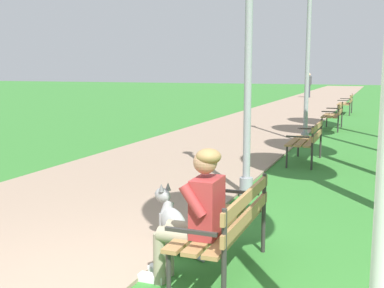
% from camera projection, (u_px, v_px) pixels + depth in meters
% --- Properties ---
extents(paved_path, '(3.92, 60.00, 0.04)m').
position_uv_depth(paved_path, '(305.00, 104.00, 26.74)').
color(paved_path, gray).
rests_on(paved_path, ground).
extents(park_bench_near, '(0.55, 1.50, 0.85)m').
position_uv_depth(park_bench_near, '(228.00, 222.00, 4.55)').
color(park_bench_near, olive).
rests_on(park_bench_near, ground).
extents(park_bench_mid, '(0.55, 1.50, 0.85)m').
position_uv_depth(park_bench_mid, '(308.00, 138.00, 10.04)').
color(park_bench_mid, olive).
rests_on(park_bench_mid, ground).
extents(park_bench_far, '(0.55, 1.50, 0.85)m').
position_uv_depth(park_bench_far, '(334.00, 114.00, 15.57)').
color(park_bench_far, olive).
rests_on(park_bench_far, ground).
extents(park_bench_furthest, '(0.55, 1.50, 0.85)m').
position_uv_depth(park_bench_furthest, '(347.00, 102.00, 20.87)').
color(park_bench_furthest, olive).
rests_on(park_bench_furthest, ground).
extents(person_seated_on_near_bench, '(0.74, 0.49, 1.25)m').
position_uv_depth(person_seated_on_near_bench, '(196.00, 211.00, 4.32)').
color(person_seated_on_near_bench, gray).
rests_on(person_seated_on_near_bench, ground).
extents(dog_grey, '(0.76, 0.50, 0.71)m').
position_uv_depth(dog_grey, '(176.00, 227.00, 5.20)').
color(dog_grey, gray).
rests_on(dog_grey, ground).
extents(lamp_post_near, '(0.24, 0.24, 4.76)m').
position_uv_depth(lamp_post_near, '(249.00, 32.00, 7.06)').
color(lamp_post_near, gray).
rests_on(lamp_post_near, ground).
extents(lamp_post_mid, '(0.24, 0.24, 4.74)m').
position_uv_depth(lamp_post_mid, '(308.00, 48.00, 12.24)').
color(lamp_post_mid, gray).
rests_on(lamp_post_mid, ground).
extents(pedestrian_distant, '(0.32, 0.22, 1.65)m').
position_uv_depth(pedestrian_distant, '(309.00, 85.00, 32.40)').
color(pedestrian_distant, '#383842').
rests_on(pedestrian_distant, ground).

